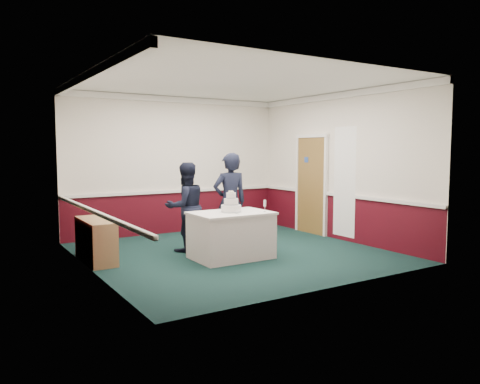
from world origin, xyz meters
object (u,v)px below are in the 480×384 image
person_man (186,207)px  champagne_flute (265,204)px  sideboard (96,240)px  person_woman (230,202)px  wedding_cake (231,206)px  cake_knife (236,213)px  cake_table (231,235)px

person_man → champagne_flute: bearing=124.3°
sideboard → person_man: 1.67m
champagne_flute → person_woman: person_woman is taller
sideboard → person_woman: person_woman is taller
wedding_cake → cake_knife: bearing=-98.5°
sideboard → person_man: (1.61, -0.05, 0.46)m
cake_knife → person_woman: person_woman is taller
cake_knife → person_woman: size_ratio=0.12×
cake_knife → person_woman: 0.85m
person_man → person_woman: bearing=151.3°
cake_knife → person_man: bearing=110.8°
sideboard → champagne_flute: bearing=-26.5°
wedding_cake → champagne_flute: size_ratio=1.78×
champagne_flute → person_man: size_ratio=0.13×
sideboard → person_man: bearing=-1.9°
person_man → cake_table: bearing=111.1°
cake_table → cake_knife: size_ratio=6.00×
sideboard → cake_knife: cake_knife is taller
sideboard → person_woman: (2.33, -0.40, 0.54)m
champagne_flute → person_woman: 0.87m
sideboard → wedding_cake: bearing=-25.8°
wedding_cake → person_woman: bearing=61.1°
sideboard → person_man: person_man is taller
wedding_cake → sideboard: bearing=154.2°
champagne_flute → person_man: 1.51m
cake_knife → cake_table: bearing=83.6°
person_man → wedding_cake: bearing=111.1°
cake_table → wedding_cake: size_ratio=3.63×
sideboard → champagne_flute: champagne_flute is taller
cake_table → wedding_cake: 0.50m
wedding_cake → cake_knife: (-0.03, -0.20, -0.11)m
person_man → person_woman: 0.81m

